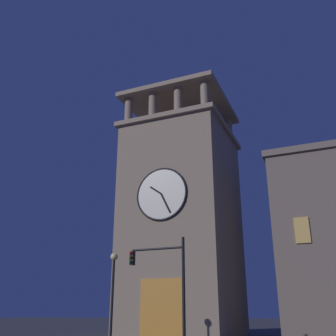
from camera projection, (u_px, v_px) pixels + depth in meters
clocktower at (183, 222)px, 33.54m from camera, size 8.89×9.52×22.63m
traffic_signal_near at (165, 275)px, 20.77m from camera, size 3.23×0.41×5.53m
street_lamp at (113, 279)px, 22.42m from camera, size 0.44×0.44×5.00m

